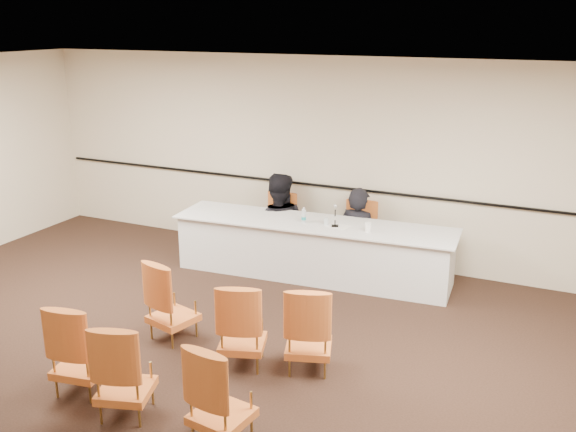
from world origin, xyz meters
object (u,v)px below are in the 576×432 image
(water_bottle, at_px, (304,215))
(aud_chair_front_right, at_px, (309,327))
(aud_chair_front_left, at_px, (172,300))
(panelist_second_chair, at_px, (278,226))
(panel_table, at_px, (313,249))
(panelist_second, at_px, (278,232))
(aud_chair_front_mid, at_px, (242,324))
(aud_chair_back_mid, at_px, (124,368))
(aud_chair_back_left, at_px, (80,347))
(aud_chair_back_right, at_px, (221,393))
(coffee_cup, at_px, (368,227))
(microphone, at_px, (335,217))
(drinking_glass, at_px, (326,221))
(panelist_main_chair, at_px, (358,235))
(panelist_main, at_px, (357,244))

(water_bottle, bearing_deg, aud_chair_front_right, -65.33)
(aud_chair_front_left, bearing_deg, panelist_second_chair, 106.12)
(panel_table, relative_size, panelist_second, 2.15)
(panel_table, height_order, aud_chair_front_mid, aud_chair_front_mid)
(aud_chair_back_mid, bearing_deg, aud_chair_back_left, 150.29)
(panel_table, xyz_separation_m, aud_chair_back_right, (0.73, -3.77, 0.08))
(coffee_cup, bearing_deg, microphone, 176.69)
(water_bottle, height_order, drinking_glass, water_bottle)
(aud_chair_back_mid, bearing_deg, panelist_main_chair, 63.33)
(aud_chair_front_mid, distance_m, aud_chair_back_mid, 1.34)
(aud_chair_back_left, bearing_deg, aud_chair_back_right, -13.68)
(aud_chair_front_left, xyz_separation_m, aud_chair_front_right, (1.66, 0.02, 0.00))
(coffee_cup, height_order, aud_chair_back_left, aud_chair_back_left)
(panelist_main_chair, relative_size, aud_chair_back_right, 1.00)
(aud_chair_front_mid, relative_size, aud_chair_front_right, 1.00)
(panelist_second, xyz_separation_m, aud_chair_front_right, (1.74, -2.88, 0.10))
(water_bottle, relative_size, aud_chair_front_mid, 0.23)
(water_bottle, xyz_separation_m, aud_chair_back_right, (0.85, -3.72, -0.42))
(aud_chair_front_mid, distance_m, aud_chair_back_right, 1.28)
(coffee_cup, xyz_separation_m, aud_chair_back_left, (-1.72, -3.58, -0.38))
(panelist_main, relative_size, microphone, 6.02)
(water_bottle, bearing_deg, panelist_main_chair, 49.74)
(panelist_second, xyz_separation_m, aud_chair_front_mid, (1.08, -3.10, 0.10))
(panelist_main, bearing_deg, panelist_second, 12.94)
(panelist_second_chair, xyz_separation_m, aud_chair_front_mid, (1.08, -3.10, 0.00))
(panelist_main_chair, bearing_deg, aud_chair_front_left, -115.55)
(coffee_cup, bearing_deg, panelist_second_chair, 159.49)
(panelist_second_chair, bearing_deg, aud_chair_back_left, -95.59)
(panel_table, distance_m, panelist_second_chair, 0.96)
(panelist_main_chair, height_order, aud_chair_front_left, same)
(panelist_second_chair, distance_m, drinking_glass, 1.20)
(panelist_main, distance_m, aud_chair_back_right, 4.40)
(panelist_second_chair, distance_m, microphone, 1.36)
(drinking_glass, xyz_separation_m, aud_chair_front_left, (-0.93, -2.35, -0.37))
(panelist_second, height_order, water_bottle, panelist_second)
(aud_chair_front_left, relative_size, aud_chair_back_right, 1.00)
(aud_chair_front_left, height_order, aud_chair_back_mid, same)
(drinking_glass, distance_m, aud_chair_front_left, 2.55)
(panelist_second, relative_size, drinking_glass, 18.39)
(panelist_main, distance_m, aud_chair_back_left, 4.48)
(panel_table, relative_size, aud_chair_back_mid, 4.16)
(aud_chair_back_left, bearing_deg, aud_chair_front_left, 72.27)
(panelist_second_chair, relative_size, aud_chair_back_right, 1.00)
(water_bottle, relative_size, aud_chair_back_left, 0.23)
(panelist_main_chair, bearing_deg, panelist_main, 0.00)
(aud_chair_back_left, distance_m, aud_chair_back_mid, 0.65)
(panelist_main, bearing_deg, panelist_main_chair, -0.00)
(panel_table, relative_size, panelist_main_chair, 4.16)
(panel_table, distance_m, coffee_cup, 0.94)
(panelist_main_chair, height_order, aud_chair_back_right, same)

